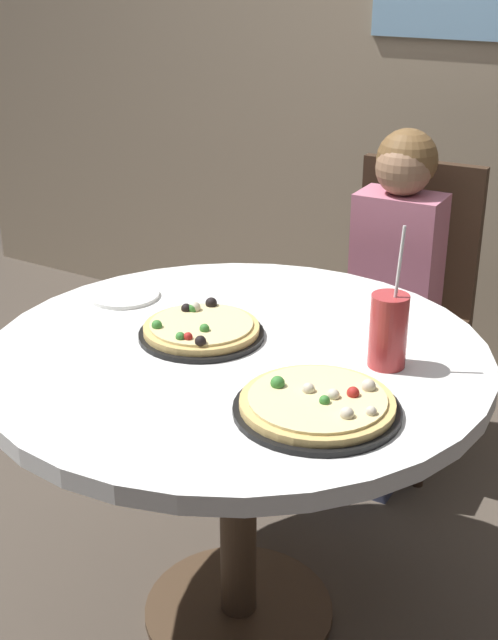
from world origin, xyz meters
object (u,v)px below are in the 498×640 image
soda_cup (388,330)px  plate_small (124,295)px  chair_wooden (406,294)px  pizza_cheese (318,405)px  diner_child (385,326)px  dining_table (237,392)px  pizza_veggie (201,330)px

soda_cup → plate_small: soda_cup is taller
chair_wooden → soda_cup: (0.32, -0.93, 0.30)m
pizza_cheese → diner_child: bearing=105.5°
soda_cup → plate_small: 0.73m
dining_table → soda_cup: (0.31, 0.10, 0.19)m
dining_table → chair_wooden: chair_wooden is taller
chair_wooden → plate_small: chair_wooden is taller
dining_table → pizza_veggie: 0.16m
pizza_cheese → plate_small: pizza_cheese is taller
pizza_veggie → plate_small: size_ratio=1.60×
plate_small → pizza_cheese: bearing=-20.9°
diner_child → plate_small: bearing=-119.0°
chair_wooden → diner_child: size_ratio=0.88×
chair_wooden → diner_child: diner_child is taller
dining_table → pizza_cheese: (0.28, -0.16, 0.13)m
dining_table → soda_cup: size_ratio=3.65×
dining_table → pizza_veggie: (-0.10, 0.01, 0.13)m
pizza_veggie → pizza_cheese: same height
dining_table → plate_small: (-0.41, 0.11, 0.11)m
chair_wooden → diner_child: (0.01, -0.18, -0.05)m
dining_table → pizza_cheese: pizza_cheese is taller
diner_child → chair_wooden: bearing=92.4°
diner_child → soda_cup: diner_child is taller
dining_table → plate_small: bearing=165.6°
dining_table → plate_small: size_ratio=6.23×
dining_table → diner_child: bearing=89.8°
dining_table → chair_wooden: size_ratio=1.18×
dining_table → pizza_veggie: size_ratio=3.91×
diner_child → pizza_veggie: diner_child is taller
chair_wooden → dining_table: bearing=-89.8°
plate_small → pizza_veggie: bearing=-17.3°
dining_table → plate_small: 0.44m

